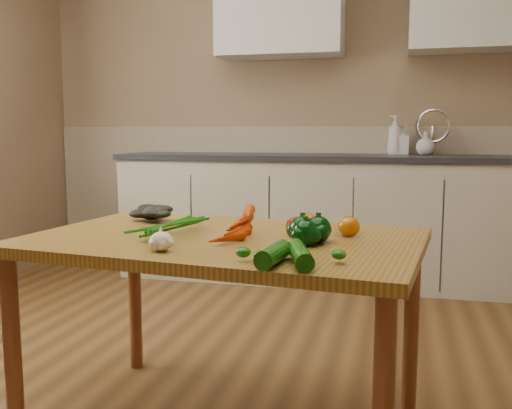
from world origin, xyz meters
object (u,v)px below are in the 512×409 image
object	(u,v)px
soap_bottle_c	(425,143)
tomato_a	(296,226)
garlic_bulb	(161,241)
zucchini_a	(300,255)
soap_bottle_b	(402,140)
zucchini_b	(273,254)
soap_bottle_a	(395,135)
tomato_c	(349,226)
leafy_greens	(151,209)
table	(224,258)
pepper_a	(302,230)
carrot_bunch	(218,227)
tomato_b	(308,224)
pepper_b	(318,229)
pepper_c	(305,233)

from	to	relation	value
soap_bottle_c	tomato_a	distance (m)	2.28
soap_bottle_c	garlic_bulb	distance (m)	2.73
tomato_a	zucchini_a	xyz separation A→B (m)	(0.09, -0.44, -0.01)
soap_bottle_b	zucchini_b	distance (m)	2.75
soap_bottle_a	tomato_c	world-z (taller)	soap_bottle_a
soap_bottle_c	leafy_greens	xyz separation A→B (m)	(-1.13, -2.05, -0.23)
table	leafy_greens	bearing A→B (deg)	153.08
table	pepper_a	xyz separation A→B (m)	(0.28, -0.05, 0.12)
soap_bottle_b	tomato_c	bearing A→B (deg)	79.82
carrot_bunch	soap_bottle_b	bearing A→B (deg)	82.13
tomato_a	tomato_b	distance (m)	0.05
garlic_bulb	pepper_b	distance (m)	0.50
soap_bottle_c	tomato_c	distance (m)	2.24
garlic_bulb	tomato_b	world-z (taller)	tomato_b
leafy_greens	tomato_c	bearing A→B (deg)	-10.73
pepper_b	soap_bottle_c	bearing A→B (deg)	79.81
tomato_a	tomato_c	xyz separation A→B (m)	(0.18, 0.01, 0.00)
soap_bottle_b	leafy_greens	distance (m)	2.33
leafy_greens	pepper_b	size ratio (longest dim) A/B	2.22
table	zucchini_a	world-z (taller)	zucchini_a
pepper_c	tomato_c	world-z (taller)	pepper_c
soap_bottle_a	pepper_b	world-z (taller)	soap_bottle_a
pepper_b	zucchini_b	bearing A→B (deg)	-102.71
pepper_b	tomato_c	size ratio (longest dim) A/B	1.13
table	tomato_a	distance (m)	0.27
soap_bottle_a	pepper_c	world-z (taller)	soap_bottle_a
pepper_a	soap_bottle_c	bearing A→B (deg)	78.75
leafy_greens	zucchini_b	world-z (taller)	leafy_greens
garlic_bulb	tomato_a	xyz separation A→B (m)	(0.34, 0.38, 0.00)
table	pepper_b	distance (m)	0.35
soap_bottle_a	tomato_b	distance (m)	2.26
table	zucchini_a	xyz separation A→B (m)	(0.32, -0.35, 0.10)
carrot_bunch	pepper_c	world-z (taller)	pepper_c
table	soap_bottle_a	bearing A→B (deg)	83.49
pepper_b	leafy_greens	bearing A→B (deg)	158.23
pepper_a	tomato_a	xyz separation A→B (m)	(-0.05, 0.15, -0.01)
zucchini_b	table	bearing A→B (deg)	124.59
carrot_bunch	leafy_greens	distance (m)	0.45
carrot_bunch	garlic_bulb	size ratio (longest dim) A/B	3.49
table	leafy_greens	size ratio (longest dim) A/B	7.46
garlic_bulb	tomato_a	distance (m)	0.51
soap_bottle_a	zucchini_a	world-z (taller)	soap_bottle_a
leafy_greens	zucchini_b	xyz separation A→B (m)	(0.64, -0.62, -0.02)
tomato_a	pepper_b	bearing A→B (deg)	-52.35
table	tomato_b	bearing A→B (deg)	31.05
soap_bottle_a	tomato_a	distance (m)	2.29
soap_bottle_b	leafy_greens	bearing A→B (deg)	59.36
zucchini_b	pepper_b	bearing A→B (deg)	77.29
pepper_c	soap_bottle_a	bearing A→B (deg)	84.37
soap_bottle_a	tomato_c	xyz separation A→B (m)	(-0.12, -2.24, -0.30)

